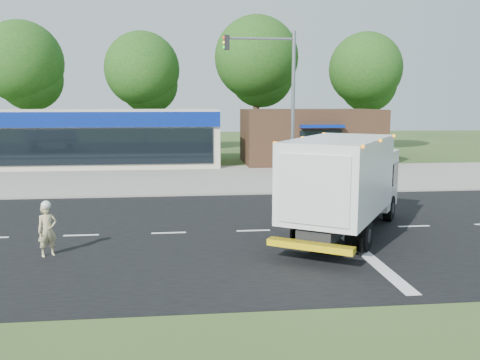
% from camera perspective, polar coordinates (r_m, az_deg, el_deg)
% --- Properties ---
extents(ground, '(120.00, 120.00, 0.00)m').
position_cam_1_polar(ground, '(18.25, 1.50, -5.75)').
color(ground, '#385123').
rests_on(ground, ground).
extents(road_asphalt, '(60.00, 14.00, 0.02)m').
position_cam_1_polar(road_asphalt, '(18.25, 1.50, -5.73)').
color(road_asphalt, black).
rests_on(road_asphalt, ground).
extents(sidewalk, '(60.00, 2.40, 0.12)m').
position_cam_1_polar(sidewalk, '(26.21, -0.88, -1.13)').
color(sidewalk, gray).
rests_on(sidewalk, ground).
extents(parking_apron, '(60.00, 9.00, 0.02)m').
position_cam_1_polar(parking_apron, '(31.92, -1.84, 0.57)').
color(parking_apron, gray).
rests_on(parking_apron, ground).
extents(lane_markings, '(55.20, 7.00, 0.01)m').
position_cam_1_polar(lane_markings, '(17.19, 6.60, -6.66)').
color(lane_markings, silver).
rests_on(lane_markings, road_asphalt).
extents(ems_box_truck, '(6.16, 7.81, 3.43)m').
position_cam_1_polar(ems_box_truck, '(17.64, 11.77, 0.12)').
color(ems_box_truck, black).
rests_on(ems_box_truck, ground).
extents(emergency_worker, '(0.69, 0.63, 1.69)m').
position_cam_1_polar(emergency_worker, '(16.21, -20.83, -5.15)').
color(emergency_worker, '#C4B683').
rests_on(emergency_worker, ground).
extents(retail_strip_mall, '(18.00, 6.20, 4.00)m').
position_cam_1_polar(retail_strip_mall, '(38.10, -16.22, 4.60)').
color(retail_strip_mall, beige).
rests_on(retail_strip_mall, ground).
extents(brown_storefront, '(10.00, 6.70, 4.00)m').
position_cam_1_polar(brown_storefront, '(38.72, 7.89, 4.91)').
color(brown_storefront, '#382316').
rests_on(brown_storefront, ground).
extents(traffic_signal_pole, '(3.51, 0.25, 8.00)m').
position_cam_1_polar(traffic_signal_pole, '(25.55, 4.55, 9.55)').
color(traffic_signal_pole, gray).
rests_on(traffic_signal_pole, ground).
extents(background_trees, '(36.77, 7.39, 12.10)m').
position_cam_1_polar(background_trees, '(45.78, -4.34, 12.30)').
color(background_trees, '#332114').
rests_on(background_trees, ground).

